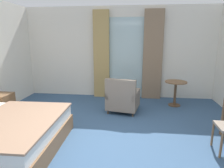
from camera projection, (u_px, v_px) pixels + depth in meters
ground at (103, 150)px, 3.39m from camera, size 6.47×6.90×0.10m
wall_back at (119, 53)px, 6.15m from camera, size 6.07×0.12×2.79m
balcony_glass_door at (127, 58)px, 6.08m from camera, size 1.12×0.02×2.46m
curtain_panel_left at (101, 55)px, 6.05m from camera, size 0.49×0.10×2.67m
curtain_panel_right at (153, 56)px, 5.87m from camera, size 0.57×0.10×2.67m
nightstand at (1, 105)px, 4.66m from camera, size 0.50×0.48×0.56m
armchair_by_window at (123, 99)px, 4.94m from camera, size 0.87×0.87×0.90m
round_cafe_table at (175, 88)px, 5.38m from camera, size 0.59×0.59×0.69m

